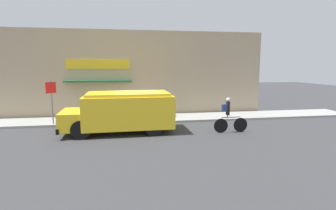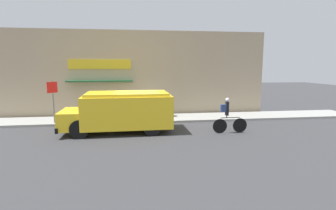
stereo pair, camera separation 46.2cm
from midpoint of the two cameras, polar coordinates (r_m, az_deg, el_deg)
ground_plane at (r=15.05m, az=-5.75°, el=-4.17°), size 70.00×70.00×0.00m
sidewalk at (r=16.16m, az=-5.91°, el=-3.05°), size 28.00×2.31×0.13m
storefront at (r=17.31m, az=-6.37°, el=6.75°), size 17.42×0.80×5.56m
school_bus at (r=13.24m, az=-9.08°, el=-1.26°), size 5.40×2.82×1.99m
cyclist at (r=13.25m, az=13.91°, el=-2.54°), size 1.76×0.20×1.75m
stop_sign_post at (r=15.68m, az=-23.03°, el=2.02°), size 0.45×0.45×2.34m
trash_bin at (r=16.53m, az=0.52°, el=-1.16°), size 0.64×0.64×0.76m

